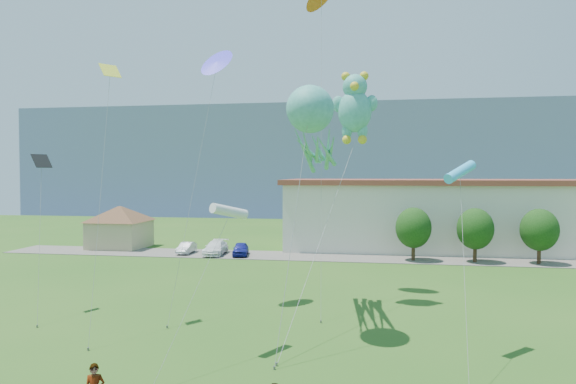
{
  "coord_description": "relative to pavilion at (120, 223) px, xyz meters",
  "views": [
    {
      "loc": [
        5.78,
        -19.21,
        8.84
      ],
      "look_at": [
        1.34,
        8.0,
        7.88
      ],
      "focal_mm": 32.0,
      "sensor_mm": 36.0,
      "label": 1
    }
  ],
  "objects": [
    {
      "name": "small_kite_yellow",
      "position": [
        14.62,
        -29.38,
        10.01
      ],
      "size": [
        2.06,
        5.77,
        15.41
      ],
      "color": "yellow",
      "rests_on": "ground"
    },
    {
      "name": "small_kite_orange",
      "position": [
        26.01,
        -18.59,
        18.65
      ],
      "size": [
        1.82,
        9.55,
        23.03
      ],
      "color": "orange",
      "rests_on": "ground"
    },
    {
      "name": "tree_far",
      "position": [
        46.0,
        -4.0,
        0.36
      ],
      "size": [
        3.6,
        3.6,
        5.47
      ],
      "color": "#3F2B19",
      "rests_on": "ground"
    },
    {
      "name": "warehouse",
      "position": [
        50.0,
        6.0,
        1.1
      ],
      "size": [
        61.0,
        15.0,
        8.2
      ],
      "color": "beige",
      "rests_on": "ground"
    },
    {
      "name": "hill_ridge",
      "position": [
        24.0,
        82.0,
        9.48
      ],
      "size": [
        160.0,
        50.0,
        25.0
      ],
      "primitive_type": "cube",
      "color": "slate",
      "rests_on": "ground"
    },
    {
      "name": "small_kite_blue",
      "position": [
        19.31,
        -23.45,
        13.05
      ],
      "size": [
        2.04,
        7.02,
        17.14
      ],
      "color": "#2F2AF0",
      "rests_on": "ground"
    },
    {
      "name": "parked_car_white",
      "position": [
        13.0,
        -3.49,
        -2.23
      ],
      "size": [
        2.32,
        5.14,
        1.46
      ],
      "primitive_type": "imported",
      "rotation": [
        0.0,
        0.0,
        0.05
      ],
      "color": "white",
      "rests_on": "parking_strip"
    },
    {
      "name": "parked_car_silver",
      "position": [
        9.57,
        -3.25,
        -2.36
      ],
      "size": [
        1.37,
        3.72,
        1.21
      ],
      "primitive_type": "imported",
      "rotation": [
        0.0,
        0.0,
        0.02
      ],
      "color": "#AEAFB5",
      "rests_on": "parking_strip"
    },
    {
      "name": "small_kite_black",
      "position": [
        8.93,
        -27.43,
        5.66
      ],
      "size": [
        2.79,
        4.35,
        10.12
      ],
      "color": "black",
      "rests_on": "ground"
    },
    {
      "name": "teddy_bear_kite",
      "position": [
        28.61,
        -21.73,
        10.48
      ],
      "size": [
        4.71,
        13.6,
        15.83
      ],
      "color": "teal",
      "rests_on": "ground"
    },
    {
      "name": "tree_near",
      "position": [
        34.0,
        -4.0,
        0.36
      ],
      "size": [
        3.6,
        3.6,
        5.47
      ],
      "color": "#3F2B19",
      "rests_on": "ground"
    },
    {
      "name": "small_kite_white",
      "position": [
        22.79,
        -32.64,
        3.91
      ],
      "size": [
        2.1,
        6.64,
        7.42
      ],
      "color": "white",
      "rests_on": "ground"
    },
    {
      "name": "tree_mid",
      "position": [
        40.0,
        -4.0,
        0.36
      ],
      "size": [
        3.6,
        3.6,
        5.47
      ],
      "color": "#3F2B19",
      "rests_on": "ground"
    },
    {
      "name": "small_kite_cyan",
      "position": [
        34.08,
        -30.99,
        5.85
      ],
      "size": [
        0.87,
        7.45,
        9.39
      ],
      "color": "#38C0FF",
      "rests_on": "ground"
    },
    {
      "name": "parking_strip",
      "position": [
        24.0,
        -3.0,
        -2.99
      ],
      "size": [
        70.0,
        6.0,
        0.06
      ],
      "primitive_type": "cube",
      "color": "#59544C",
      "rests_on": "ground"
    },
    {
      "name": "octopus_kite",
      "position": [
        26.49,
        -28.11,
        8.43
      ],
      "size": [
        2.57,
        12.61,
        13.62
      ],
      "color": "teal",
      "rests_on": "ground"
    },
    {
      "name": "pavilion",
      "position": [
        0.0,
        0.0,
        0.0
      ],
      "size": [
        9.2,
        9.2,
        5.0
      ],
      "color": "tan",
      "rests_on": "ground"
    },
    {
      "name": "parked_car_blue",
      "position": [
        15.85,
        -3.65,
        -2.28
      ],
      "size": [
        2.33,
        4.26,
        1.37
      ],
      "primitive_type": "imported",
      "rotation": [
        0.0,
        0.0,
        0.18
      ],
      "color": "navy",
      "rests_on": "parking_strip"
    }
  ]
}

